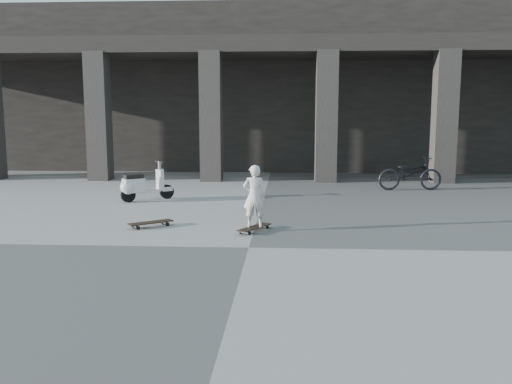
# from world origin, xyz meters

# --- Properties ---
(ground) EXTENTS (90.00, 90.00, 0.00)m
(ground) POSITION_xyz_m (0.00, 0.00, 0.00)
(ground) COLOR #4C4C4A
(ground) RESTS_ON ground
(colonnade) EXTENTS (28.00, 8.82, 6.00)m
(colonnade) POSITION_xyz_m (-0.00, 13.77, 3.03)
(colonnade) COLOR black
(colonnade) RESTS_ON ground
(longboard) EXTENTS (0.60, 0.85, 0.09)m
(longboard) POSITION_xyz_m (0.02, 1.20, 0.07)
(longboard) COLOR black
(longboard) RESTS_ON ground
(skateboard_spare) EXTENTS (0.80, 0.69, 0.10)m
(skateboard_spare) POSITION_xyz_m (-1.96, 1.45, 0.08)
(skateboard_spare) COLOR black
(skateboard_spare) RESTS_ON ground
(child) EXTENTS (0.43, 0.30, 1.13)m
(child) POSITION_xyz_m (0.02, 1.20, 0.65)
(child) COLOR beige
(child) RESTS_ON longboard
(scooter) EXTENTS (1.16, 0.93, 0.96)m
(scooter) POSITION_xyz_m (-3.00, 4.40, 0.38)
(scooter) COLOR black
(scooter) RESTS_ON ground
(bicycle) EXTENTS (1.81, 0.77, 0.92)m
(bicycle) POSITION_xyz_m (4.00, 6.73, 0.46)
(bicycle) COLOR black
(bicycle) RESTS_ON ground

